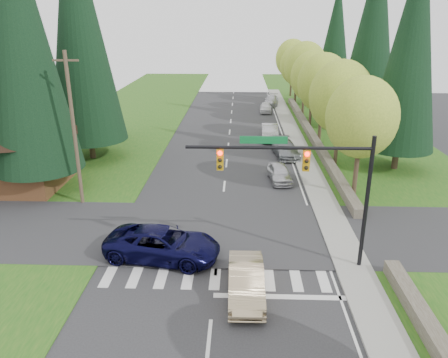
# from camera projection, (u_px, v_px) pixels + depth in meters

# --- Properties ---
(ground) EXTENTS (120.00, 120.00, 0.00)m
(ground) POSITION_uv_depth(u_px,v_px,m) (211.00, 321.00, 18.06)
(ground) COLOR #28282B
(ground) RESTS_ON ground
(grass_east) EXTENTS (14.00, 110.00, 0.06)m
(grass_east) POSITION_uv_depth(u_px,v_px,m) (382.00, 168.00, 36.36)
(grass_east) COLOR #195216
(grass_east) RESTS_ON ground
(grass_west) EXTENTS (14.00, 110.00, 0.06)m
(grass_west) POSITION_uv_depth(u_px,v_px,m) (74.00, 165.00, 37.25)
(grass_west) COLOR #195216
(grass_west) RESTS_ON ground
(cross_street) EXTENTS (120.00, 8.00, 0.10)m
(cross_street) POSITION_uv_depth(u_px,v_px,m) (220.00, 232.00, 25.56)
(cross_street) COLOR #28282B
(cross_street) RESTS_ON ground
(sidewalk_east) EXTENTS (1.80, 80.00, 0.13)m
(sidewalk_east) POSITION_uv_depth(u_px,v_px,m) (305.00, 160.00, 38.43)
(sidewalk_east) COLOR gray
(sidewalk_east) RESTS_ON ground
(curb_east) EXTENTS (0.20, 80.00, 0.13)m
(curb_east) POSITION_uv_depth(u_px,v_px,m) (295.00, 160.00, 38.46)
(curb_east) COLOR gray
(curb_east) RESTS_ON ground
(stone_wall_north) EXTENTS (0.70, 40.00, 0.70)m
(stone_wall_north) POSITION_uv_depth(u_px,v_px,m) (311.00, 134.00, 45.77)
(stone_wall_north) COLOR #4C4438
(stone_wall_north) RESTS_ON ground
(traffic_signal) EXTENTS (8.70, 0.37, 6.80)m
(traffic_signal) POSITION_uv_depth(u_px,v_px,m) (309.00, 173.00, 20.40)
(traffic_signal) COLOR black
(traffic_signal) RESTS_ON ground
(brown_building) EXTENTS (8.40, 8.40, 5.40)m
(brown_building) POSITION_uv_depth(u_px,v_px,m) (17.00, 146.00, 31.55)
(brown_building) COLOR #4C2D19
(brown_building) RESTS_ON ground
(utility_pole) EXTENTS (1.60, 0.24, 10.00)m
(utility_pole) POSITION_uv_depth(u_px,v_px,m) (74.00, 129.00, 27.86)
(utility_pole) COLOR #473828
(utility_pole) RESTS_ON ground
(decid_tree_0) EXTENTS (4.80, 4.80, 8.37)m
(decid_tree_0) POSITION_uv_depth(u_px,v_px,m) (362.00, 118.00, 28.93)
(decid_tree_0) COLOR #38281C
(decid_tree_0) RESTS_ON ground
(decid_tree_1) EXTENTS (5.20, 5.20, 8.80)m
(decid_tree_1) POSITION_uv_depth(u_px,v_px,m) (341.00, 97.00, 35.42)
(decid_tree_1) COLOR #38281C
(decid_tree_1) RESTS_ON ground
(decid_tree_2) EXTENTS (5.00, 5.00, 8.82)m
(decid_tree_2) POSITION_uv_depth(u_px,v_px,m) (323.00, 83.00, 41.95)
(decid_tree_2) COLOR #38281C
(decid_tree_2) RESTS_ON ground
(decid_tree_3) EXTENTS (5.00, 5.00, 8.55)m
(decid_tree_3) POSITION_uv_depth(u_px,v_px,m) (313.00, 77.00, 48.60)
(decid_tree_3) COLOR #38281C
(decid_tree_3) RESTS_ON ground
(decid_tree_4) EXTENTS (5.40, 5.40, 9.18)m
(decid_tree_4) POSITION_uv_depth(u_px,v_px,m) (305.00, 67.00, 55.02)
(decid_tree_4) COLOR #38281C
(decid_tree_4) RESTS_ON ground
(decid_tree_5) EXTENTS (4.80, 4.80, 8.30)m
(decid_tree_5) POSITION_uv_depth(u_px,v_px,m) (297.00, 65.00, 61.77)
(decid_tree_5) COLOR #38281C
(decid_tree_5) RESTS_ON ground
(decid_tree_6) EXTENTS (5.20, 5.20, 8.86)m
(decid_tree_6) POSITION_uv_depth(u_px,v_px,m) (292.00, 59.00, 68.22)
(decid_tree_6) COLOR #38281C
(decid_tree_6) RESTS_ON ground
(conifer_w_a) EXTENTS (6.12, 6.12, 19.80)m
(conifer_w_a) POSITION_uv_depth(u_px,v_px,m) (21.00, 35.00, 27.89)
(conifer_w_a) COLOR #38281C
(conifer_w_a) RESTS_ON ground
(conifer_w_b) EXTENTS (5.44, 5.44, 17.80)m
(conifer_w_b) POSITION_uv_depth(u_px,v_px,m) (8.00, 47.00, 32.09)
(conifer_w_b) COLOR #38281C
(conifer_w_b) RESTS_ON ground
(conifer_w_c) EXTENTS (6.46, 6.46, 20.80)m
(conifer_w_c) POSITION_uv_depth(u_px,v_px,m) (79.00, 25.00, 35.19)
(conifer_w_c) COLOR #38281C
(conifer_w_c) RESTS_ON ground
(conifer_w_e) EXTENTS (5.78, 5.78, 18.80)m
(conifer_w_e) POSITION_uv_depth(u_px,v_px,m) (81.00, 35.00, 41.23)
(conifer_w_e) COLOR #38281C
(conifer_w_e) RESTS_ON ground
(conifer_e_a) EXTENTS (5.44, 5.44, 17.80)m
(conifer_e_a) POSITION_uv_depth(u_px,v_px,m) (411.00, 46.00, 32.94)
(conifer_e_a) COLOR #38281C
(conifer_e_a) RESTS_ON ground
(conifer_e_b) EXTENTS (6.12, 6.12, 19.80)m
(conifer_e_b) POSITION_uv_depth(u_px,v_px,m) (374.00, 28.00, 45.69)
(conifer_e_b) COLOR #38281C
(conifer_e_b) RESTS_ON ground
(conifer_e_c) EXTENTS (5.10, 5.10, 16.80)m
(conifer_e_c) POSITION_uv_depth(u_px,v_px,m) (335.00, 38.00, 59.37)
(conifer_e_c) COLOR #38281C
(conifer_e_c) RESTS_ON ground
(sedan_champagne) EXTENTS (1.63, 4.51, 1.48)m
(sedan_champagne) POSITION_uv_depth(u_px,v_px,m) (246.00, 281.00, 19.51)
(sedan_champagne) COLOR tan
(sedan_champagne) RESTS_ON ground
(suv_navy) EXTENTS (6.30, 3.68, 1.65)m
(suv_navy) POSITION_uv_depth(u_px,v_px,m) (163.00, 244.00, 22.56)
(suv_navy) COLOR black
(suv_navy) RESTS_ON ground
(parked_car_a) EXTENTS (1.95, 3.98, 1.31)m
(parked_car_a) POSITION_uv_depth(u_px,v_px,m) (280.00, 173.00, 33.41)
(parked_car_a) COLOR silver
(parked_car_a) RESTS_ON ground
(parked_car_b) EXTENTS (2.52, 4.97, 1.38)m
(parked_car_b) POSITION_uv_depth(u_px,v_px,m) (286.00, 149.00, 39.47)
(parked_car_b) COLOR gray
(parked_car_b) RESTS_ON ground
(parked_car_c) EXTENTS (1.73, 4.71, 1.54)m
(parked_car_c) POSITION_uv_depth(u_px,v_px,m) (270.00, 132.00, 44.84)
(parked_car_c) COLOR #A5A5A9
(parked_car_c) RESTS_ON ground
(parked_car_d) EXTENTS (1.69, 3.83, 1.28)m
(parked_car_d) POSITION_uv_depth(u_px,v_px,m) (266.00, 108.00, 57.92)
(parked_car_d) COLOR silver
(parked_car_d) RESTS_ON ground
(parked_car_e) EXTENTS (2.48, 5.01, 1.40)m
(parked_car_e) POSITION_uv_depth(u_px,v_px,m) (271.00, 101.00, 62.56)
(parked_car_e) COLOR #B3B4B8
(parked_car_e) RESTS_ON ground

